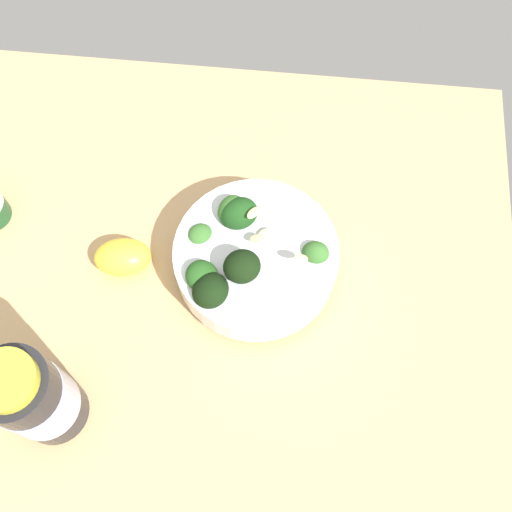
{
  "coord_description": "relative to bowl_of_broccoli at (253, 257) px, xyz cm",
  "views": [
    {
      "loc": [
        -23.43,
        -7.37,
        69.06
      ],
      "look_at": [
        5.42,
        -4.47,
        4.0
      ],
      "focal_mm": 43.44,
      "sensor_mm": 36.0,
      "label": 1
    }
  ],
  "objects": [
    {
      "name": "ground_plane",
      "position": [
        -5.34,
        4.09,
        -5.71
      ],
      "size": [
        71.48,
        71.48,
        3.94
      ],
      "primitive_type": "cube",
      "color": "tan"
    },
    {
      "name": "bowl_of_broccoli",
      "position": [
        0.0,
        0.0,
        0.0
      ],
      "size": [
        18.99,
        18.99,
        9.71
      ],
      "color": "white",
      "rests_on": "ground_plane"
    },
    {
      "name": "lemon_wedge",
      "position": [
        -0.72,
        15.47,
        -1.83
      ],
      "size": [
        5.72,
        7.41,
        3.81
      ],
      "primitive_type": "ellipsoid",
      "rotation": [
        0.0,
        0.0,
        1.73
      ],
      "color": "yellow",
      "rests_on": "ground_plane"
    },
    {
      "name": "bottle_tall",
      "position": [
        -18.97,
        19.75,
        3.84
      ],
      "size": [
        7.37,
        7.37,
        15.95
      ],
      "color": "black",
      "rests_on": "ground_plane"
    }
  ]
}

